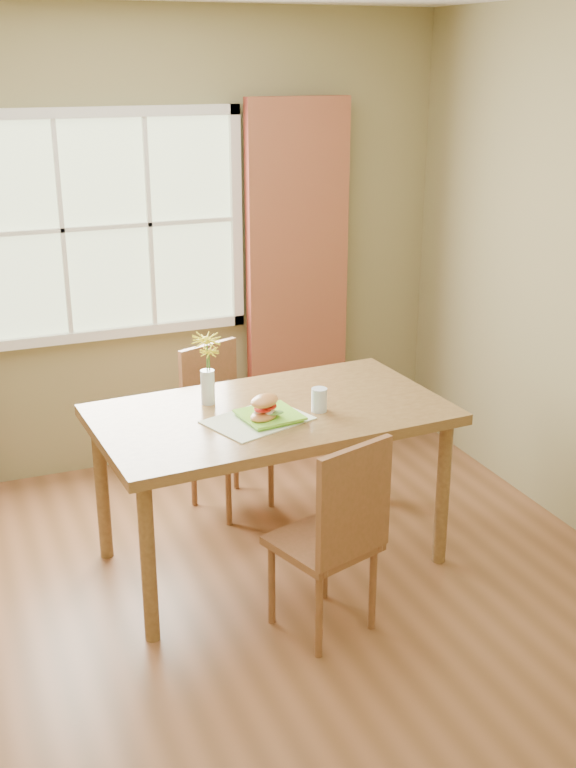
# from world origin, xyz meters

# --- Properties ---
(room) EXTENTS (4.24, 3.84, 2.74)m
(room) POSITION_xyz_m (0.00, 0.00, 1.35)
(room) COLOR brown
(room) RESTS_ON ground
(window) EXTENTS (1.62, 0.06, 1.32)m
(window) POSITION_xyz_m (0.00, 1.87, 1.50)
(window) COLOR #AFC091
(window) RESTS_ON room
(curtain_right) EXTENTS (0.65, 0.08, 2.20)m
(curtain_right) POSITION_xyz_m (1.15, 1.78, 1.10)
(curtain_right) COLOR maroon
(curtain_right) RESTS_ON room
(dining_table) EXTENTS (1.73, 1.04, 0.82)m
(dining_table) POSITION_xyz_m (0.47, 0.47, 0.73)
(dining_table) COLOR olive
(dining_table) RESTS_ON room
(chair_near) EXTENTS (0.49, 0.49, 0.94)m
(chair_near) POSITION_xyz_m (0.49, -0.22, 0.52)
(chair_near) COLOR brown
(chair_near) RESTS_ON room
(chair_far) EXTENTS (0.50, 0.50, 0.92)m
(chair_far) POSITION_xyz_m (0.44, 1.17, 0.51)
(chair_far) COLOR brown
(chair_far) RESTS_ON room
(placemat) EXTENTS (0.53, 0.46, 0.01)m
(placemat) POSITION_xyz_m (0.36, 0.36, 0.82)
(placemat) COLOR beige
(placemat) RESTS_ON dining_table
(plate) EXTENTS (0.29, 0.29, 0.01)m
(plate) POSITION_xyz_m (0.42, 0.36, 0.83)
(plate) COLOR #80DD37
(plate) RESTS_ON placemat
(croissant_sandwich) EXTENTS (0.20, 0.18, 0.12)m
(croissant_sandwich) POSITION_xyz_m (0.38, 0.32, 0.90)
(croissant_sandwich) COLOR #CB8F45
(croissant_sandwich) RESTS_ON plate
(water_glass) EXTENTS (0.08, 0.08, 0.11)m
(water_glass) POSITION_xyz_m (0.68, 0.37, 0.87)
(water_glass) COLOR silver
(water_glass) RESTS_ON dining_table
(flower_vase) EXTENTS (0.14, 0.14, 0.35)m
(flower_vase) POSITION_xyz_m (0.22, 0.66, 1.03)
(flower_vase) COLOR silver
(flower_vase) RESTS_ON dining_table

